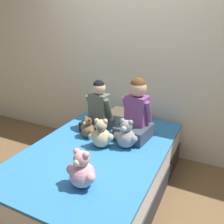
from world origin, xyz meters
name	(u,v)px	position (x,y,z in m)	size (l,w,h in m)	color
ground_plane	(99,189)	(0.00, 0.00, 0.00)	(14.00, 14.00, 0.00)	brown
wall_behind_bed	(137,59)	(0.00, 1.05, 1.25)	(8.00, 0.06, 2.50)	silver
bed	(99,169)	(0.00, 0.00, 0.25)	(1.31, 1.95, 0.50)	#2D2D33
child_on_left	(98,110)	(-0.21, 0.40, 0.75)	(0.34, 0.36, 0.59)	black
child_on_right	(136,114)	(0.24, 0.40, 0.78)	(0.37, 0.39, 0.66)	#384251
teddy_bear_held_by_left_child	(88,129)	(-0.22, 0.17, 0.60)	(0.19, 0.15, 0.24)	brown
teddy_bear_held_by_right_child	(126,136)	(0.24, 0.15, 0.63)	(0.26, 0.19, 0.31)	#939399
teddy_bear_between_children	(101,135)	(0.01, 0.05, 0.63)	(0.25, 0.19, 0.31)	#D1B78E
teddy_bear_at_foot_of_bed	(82,171)	(0.17, -0.56, 0.64)	(0.26, 0.20, 0.32)	#DBA3B2
pillow_at_headboard	(128,117)	(0.00, 0.78, 0.56)	(0.48, 0.33, 0.11)	beige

